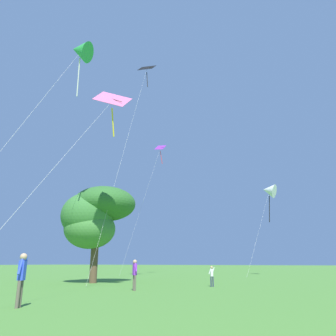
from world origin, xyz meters
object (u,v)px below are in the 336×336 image
(kite_pink_low, at_px, (111,105))
(person_foreground_watcher, at_px, (135,272))
(person_child_small, at_px, (212,274))
(kite_white_distant, at_px, (269,190))
(kite_black_large, at_px, (146,75))
(person_near_tree, at_px, (22,274))
(kite_purple_streamer, at_px, (159,154))
(kite_green_small, at_px, (80,51))
(tree_left_oak, at_px, (95,215))

(kite_pink_low, relative_size, person_foreground_watcher, 7.67)
(person_child_small, distance_m, person_foreground_watcher, 5.37)
(kite_white_distant, height_order, person_foreground_watcher, kite_white_distant)
(kite_black_large, bearing_deg, kite_white_distant, 60.78)
(kite_white_distant, height_order, person_near_tree, kite_white_distant)
(kite_white_distant, distance_m, kite_black_large, 20.17)
(kite_white_distant, relative_size, kite_purple_streamer, 0.66)
(kite_green_small, height_order, kite_white_distant, kite_green_small)
(kite_black_large, height_order, person_foreground_watcher, kite_black_large)
(kite_green_small, relative_size, kite_black_large, 0.72)
(kite_black_large, distance_m, person_child_small, 21.42)
(kite_purple_streamer, distance_m, person_foreground_watcher, 26.73)
(kite_pink_low, height_order, person_near_tree, kite_pink_low)
(kite_black_large, relative_size, person_near_tree, 12.51)
(kite_black_large, bearing_deg, kite_pink_low, -68.94)
(kite_black_large, xyz_separation_m, person_near_tree, (5.97, -17.41, -18.76))
(kite_pink_low, distance_m, kite_white_distant, 26.45)
(kite_purple_streamer, height_order, tree_left_oak, kite_purple_streamer)
(person_child_small, xyz_separation_m, person_near_tree, (-2.26, -12.14, 0.30))
(tree_left_oak, bearing_deg, person_near_tree, -60.17)
(person_child_small, distance_m, tree_left_oak, 9.89)
(person_child_small, bearing_deg, kite_purple_streamer, 127.93)
(tree_left_oak, bearing_deg, kite_pink_low, -45.94)
(kite_pink_low, xyz_separation_m, person_child_small, (4.10, 5.47, -9.88))
(kite_white_distant, bearing_deg, person_child_small, -90.96)
(kite_green_small, relative_size, kite_pink_low, 1.30)
(kite_green_small, height_order, person_near_tree, kite_green_small)
(kite_black_large, bearing_deg, kite_purple_streamer, 111.14)
(kite_purple_streamer, height_order, kite_black_large, kite_black_large)
(kite_purple_streamer, bearing_deg, kite_black_large, -68.86)
(person_child_small, relative_size, person_foreground_watcher, 0.77)
(kite_black_large, distance_m, person_foreground_watcher, 22.06)
(person_child_small, bearing_deg, tree_left_oak, -177.18)
(person_foreground_watcher, bearing_deg, person_child_small, 61.17)
(kite_pink_low, bearing_deg, person_foreground_watcher, 27.00)
(kite_pink_low, bearing_deg, person_near_tree, -74.58)
(kite_green_small, relative_size, person_near_tree, 9.05)
(person_child_small, bearing_deg, kite_pink_low, -126.83)
(kite_white_distant, bearing_deg, kite_pink_low, -99.67)
(kite_pink_low, xyz_separation_m, person_foreground_watcher, (1.51, 0.77, -9.66))
(kite_purple_streamer, bearing_deg, kite_green_small, -74.55)
(kite_green_small, xyz_separation_m, kite_purple_streamer, (-6.09, 22.04, 0.50))
(kite_white_distant, distance_m, person_child_small, 22.54)
(person_foreground_watcher, height_order, person_near_tree, person_near_tree)
(kite_black_large, relative_size, person_child_small, 17.75)
(kite_purple_streamer, height_order, person_foreground_watcher, kite_purple_streamer)
(person_near_tree, bearing_deg, kite_black_large, 108.94)
(person_foreground_watcher, relative_size, person_near_tree, 0.91)
(kite_white_distant, relative_size, kite_black_large, 0.51)
(kite_pink_low, bearing_deg, kite_green_small, -159.58)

